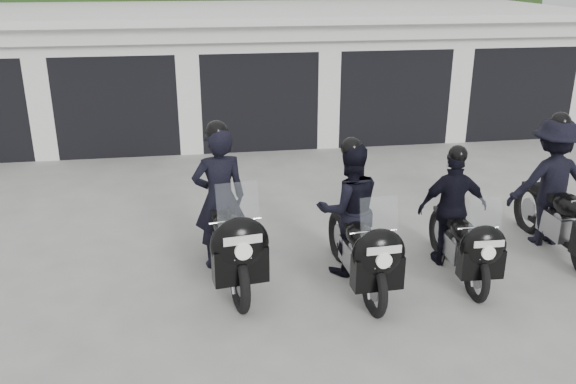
{
  "coord_description": "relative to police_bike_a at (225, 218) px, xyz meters",
  "views": [
    {
      "loc": [
        -1.44,
        -7.81,
        3.98
      ],
      "look_at": [
        -0.24,
        -0.07,
        1.05
      ],
      "focal_mm": 38.0,
      "sensor_mm": 36.0,
      "label": 1
    }
  ],
  "objects": [
    {
      "name": "ground",
      "position": [
        1.13,
        0.38,
        -0.85
      ],
      "size": [
        80.0,
        80.0,
        0.0
      ],
      "primitive_type": "plane",
      "color": "#9F9F99",
      "rests_on": "ground"
    },
    {
      "name": "garage_block",
      "position": [
        1.13,
        8.44,
        0.57
      ],
      "size": [
        16.4,
        6.8,
        2.96
      ],
      "color": "silver",
      "rests_on": "ground"
    },
    {
      "name": "background_vegetation",
      "position": [
        1.5,
        13.3,
        1.92
      ],
      "size": [
        20.0,
        3.9,
        5.8
      ],
      "color": "#1C3B15",
      "rests_on": "ground"
    },
    {
      "name": "police_bike_a",
      "position": [
        0.0,
        0.0,
        0.0
      ],
      "size": [
        0.94,
        2.46,
        2.15
      ],
      "rotation": [
        0.0,
        0.0,
        0.14
      ],
      "color": "black",
      "rests_on": "ground"
    },
    {
      "name": "police_bike_b",
      "position": [
        1.67,
        -0.31,
        -0.02
      ],
      "size": [
        0.93,
        2.26,
        1.97
      ],
      "rotation": [
        0.0,
        0.0,
        0.06
      ],
      "color": "black",
      "rests_on": "ground"
    },
    {
      "name": "police_bike_c",
      "position": [
        3.12,
        -0.26,
        -0.1
      ],
      "size": [
        0.99,
        2.05,
        1.78
      ],
      "rotation": [
        0.0,
        0.0,
        -0.04
      ],
      "color": "black",
      "rests_on": "ground"
    },
    {
      "name": "police_bike_d",
      "position": [
        4.83,
        0.16,
        0.03
      ],
      "size": [
        1.25,
        2.39,
        2.08
      ],
      "rotation": [
        0.0,
        0.0,
        0.0
      ],
      "color": "black",
      "rests_on": "ground"
    }
  ]
}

